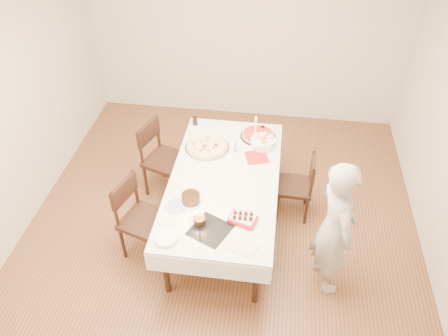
# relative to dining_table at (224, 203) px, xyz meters

# --- Properties ---
(floor) EXTENTS (5.00, 5.00, 0.00)m
(floor) POSITION_rel_dining_table_xyz_m (-0.02, -0.09, -0.38)
(floor) COLOR #56301D
(floor) RESTS_ON ground
(wall_back) EXTENTS (4.50, 0.04, 2.70)m
(wall_back) POSITION_rel_dining_table_xyz_m (-0.02, 2.41, 0.98)
(wall_back) COLOR beige
(wall_back) RESTS_ON floor
(wall_left) EXTENTS (0.04, 5.00, 2.70)m
(wall_left) POSITION_rel_dining_table_xyz_m (-2.27, -0.09, 0.98)
(wall_left) COLOR beige
(wall_left) RESTS_ON floor
(dining_table) EXTENTS (1.21, 2.17, 0.75)m
(dining_table) POSITION_rel_dining_table_xyz_m (0.00, 0.00, 0.00)
(dining_table) COLOR white
(dining_table) RESTS_ON floor
(chair_right_savory) EXTENTS (0.43, 0.43, 0.83)m
(chair_right_savory) POSITION_rel_dining_table_xyz_m (0.77, 0.35, 0.04)
(chair_right_savory) COLOR black
(chair_right_savory) RESTS_ON floor
(chair_left_savory) EXTENTS (0.63, 0.63, 0.97)m
(chair_left_savory) POSITION_rel_dining_table_xyz_m (-0.78, 0.52, 0.11)
(chair_left_savory) COLOR black
(chair_left_savory) RESTS_ON floor
(chair_left_dessert) EXTENTS (0.61, 0.61, 0.95)m
(chair_left_dessert) POSITION_rel_dining_table_xyz_m (-0.77, -0.46, 0.10)
(chair_left_dessert) COLOR black
(chair_left_dessert) RESTS_ON floor
(person) EXTENTS (0.54, 0.66, 1.55)m
(person) POSITION_rel_dining_table_xyz_m (1.12, -0.57, 0.40)
(person) COLOR #B3AFA9
(person) RESTS_ON floor
(pizza_white) EXTENTS (0.52, 0.52, 0.04)m
(pizza_white) POSITION_rel_dining_table_xyz_m (-0.27, 0.49, 0.40)
(pizza_white) COLOR beige
(pizza_white) RESTS_ON dining_table
(pizza_pepperoni) EXTENTS (0.50, 0.50, 0.04)m
(pizza_pepperoni) POSITION_rel_dining_table_xyz_m (0.30, 0.80, 0.40)
(pizza_pepperoni) COLOR red
(pizza_pepperoni) RESTS_ON dining_table
(red_placemat) EXTENTS (0.31, 0.31, 0.01)m
(red_placemat) POSITION_rel_dining_table_xyz_m (0.31, 0.40, 0.38)
(red_placemat) COLOR #B21E1E
(red_placemat) RESTS_ON dining_table
(pasta_bowl) EXTENTS (0.36, 0.36, 0.09)m
(pasta_bowl) POSITION_rel_dining_table_xyz_m (0.36, 0.62, 0.43)
(pasta_bowl) COLOR white
(pasta_bowl) RESTS_ON dining_table
(taper_candle) EXTENTS (0.12, 0.12, 0.42)m
(taper_candle) POSITION_rel_dining_table_xyz_m (0.27, 0.60, 0.58)
(taper_candle) COLOR white
(taper_candle) RESTS_ON dining_table
(shaker_pair) EXTENTS (0.09, 0.09, 0.09)m
(shaker_pair) POSITION_rel_dining_table_xyz_m (0.06, 0.48, 0.42)
(shaker_pair) COLOR white
(shaker_pair) RESTS_ON dining_table
(cola_glass) EXTENTS (0.07, 0.07, 0.11)m
(cola_glass) POSITION_rel_dining_table_xyz_m (-0.49, 0.93, 0.43)
(cola_glass) COLOR black
(cola_glass) RESTS_ON dining_table
(layer_cake) EXTENTS (0.28, 0.28, 0.10)m
(layer_cake) POSITION_rel_dining_table_xyz_m (-0.28, -0.39, 0.42)
(layer_cake) COLOR black
(layer_cake) RESTS_ON dining_table
(cake_board) EXTENTS (0.45, 0.45, 0.01)m
(cake_board) POSITION_rel_dining_table_xyz_m (-0.03, -0.73, 0.38)
(cake_board) COLOR black
(cake_board) RESTS_ON dining_table
(birthday_cake) EXTENTS (0.13, 0.13, 0.13)m
(birthday_cake) POSITION_rel_dining_table_xyz_m (-0.14, -0.66, 0.45)
(birthday_cake) COLOR #3B2010
(birthday_cake) RESTS_ON dining_table
(strawberry_box) EXTENTS (0.29, 0.24, 0.07)m
(strawberry_box) POSITION_rel_dining_table_xyz_m (0.26, -0.58, 0.41)
(strawberry_box) COLOR #B01614
(strawberry_box) RESTS_ON dining_table
(box_lid) EXTENTS (0.33, 0.28, 0.02)m
(box_lid) POSITION_rel_dining_table_xyz_m (0.28, -0.88, 0.38)
(box_lid) COLOR beige
(box_lid) RESTS_ON dining_table
(plate_stack) EXTENTS (0.22, 0.22, 0.04)m
(plate_stack) POSITION_rel_dining_table_xyz_m (-0.41, -0.91, 0.40)
(plate_stack) COLOR white
(plate_stack) RESTS_ON dining_table
(china_plate) EXTENTS (0.27, 0.27, 0.01)m
(china_plate) POSITION_rel_dining_table_xyz_m (-0.40, -0.48, 0.38)
(china_plate) COLOR white
(china_plate) RESTS_ON dining_table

